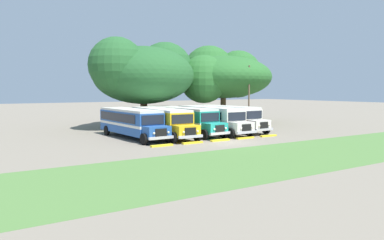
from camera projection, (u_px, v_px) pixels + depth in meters
The scene contains 15 objects.
ground_plane at pixel (227, 142), 33.16m from camera, with size 220.00×220.00×0.00m, color slate.
foreground_grass_strip at pixel (294, 155), 26.62m from camera, with size 80.00×9.69×0.01m, color #4C7538.
parked_bus_slot_0 at pixel (131, 122), 36.20m from camera, with size 3.07×10.89×2.82m.
parked_bus_slot_1 at pixel (162, 121), 37.23m from camera, with size 2.98×10.88×2.82m.
parked_bus_slot_2 at pixel (184, 119), 39.23m from camera, with size 3.46×10.96×2.82m.
parked_bus_slot_3 at pixel (211, 118), 40.38m from camera, with size 2.80×10.85×2.82m.
parked_bus_slot_4 at pixel (227, 117), 42.60m from camera, with size 3.16×10.90×2.82m.
curb_wheelstop_0 at pixel (162, 146), 30.84m from camera, with size 2.00×0.36×0.15m, color yellow.
curb_wheelstop_1 at pixel (192, 143), 32.46m from camera, with size 2.00×0.36×0.15m, color yellow.
curb_wheelstop_2 at pixel (220, 140), 34.07m from camera, with size 2.00×0.36×0.15m, color yellow.
curb_wheelstop_3 at pixel (245, 138), 35.68m from camera, with size 2.00×0.36×0.15m, color yellow.
curb_wheelstop_4 at pixel (268, 136), 37.30m from camera, with size 2.00×0.36×0.15m, color yellow.
broad_shade_tree at pixel (143, 73), 46.36m from camera, with size 14.71×13.41×10.94m.
secondary_tree at pixel (220, 76), 53.72m from camera, with size 15.12×14.61×11.27m.
utility_pole at pixel (249, 94), 47.22m from camera, with size 1.80×0.20×7.75m.
Camera 1 is at (-20.33, -26.04, 4.72)m, focal length 34.83 mm.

